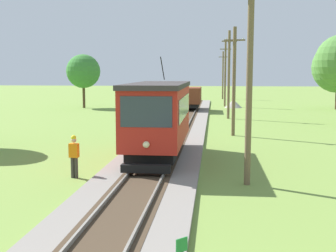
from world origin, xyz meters
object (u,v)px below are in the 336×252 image
freight_car (190,97)px  utility_pole_near_tram (249,77)px  gravel_pile (233,104)px  track_worker (74,154)px  tree_left_near (83,71)px  utility_pole_horizon (223,75)px  red_tram (159,116)px  utility_pole_far (229,74)px  utility_pole_mid (234,81)px  utility_pole_distant (225,73)px

freight_car → utility_pole_near_tram: bearing=-82.9°
utility_pole_near_tram → gravel_pile: size_ratio=3.78×
utility_pole_near_tram → track_worker: bearing=176.6°
tree_left_near → utility_pole_horizon: bearing=48.9°
red_tram → track_worker: (-3.01, -4.00, -1.21)m
utility_pole_far → utility_pole_horizon: utility_pole_far is taller
red_tram → gravel_pile: bearing=81.3°
tree_left_near → red_tram: bearing=-67.0°
gravel_pile → utility_pole_near_tram: bearing=-91.6°
utility_pole_near_tram → utility_pole_far: bearing=90.0°
utility_pole_near_tram → track_worker: 7.71m
gravel_pile → track_worker: size_ratio=1.20×
red_tram → utility_pole_far: 20.58m
red_tram → freight_car: bearing=90.0°
freight_car → gravel_pile: (5.03, 5.29, -1.07)m
utility_pole_mid → tree_left_near: (-17.01, 21.72, 0.64)m
red_tram → utility_pole_horizon: bearing=85.4°
freight_car → utility_pole_near_tram: size_ratio=0.64×
utility_pole_distant → track_worker: size_ratio=4.55×
red_tram → tree_left_near: bearing=113.0°
utility_pole_far → tree_left_near: bearing=148.3°
utility_pole_distant → tree_left_near: size_ratio=1.26×
tree_left_near → utility_pole_distant: bearing=12.8°
utility_pole_near_tram → utility_pole_far: utility_pole_far is taller
utility_pole_distant → utility_pole_far: bearing=-90.0°
freight_car → tree_left_near: size_ratio=0.81×
gravel_pile → tree_left_near: 18.59m
utility_pole_distant → utility_pole_horizon: utility_pole_distant is taller
utility_pole_horizon → freight_car: bearing=-100.1°
utility_pole_near_tram → utility_pole_horizon: utility_pole_near_tram is taller
red_tram → utility_pole_far: bearing=78.7°
red_tram → utility_pole_near_tram: bearing=-47.8°
utility_pole_far → gravel_pile: bearing=85.4°
utility_pole_mid → utility_pole_near_tram: bearing=-90.0°
utility_pole_far → utility_pole_distant: (0.00, 14.37, -0.00)m
utility_pole_mid → track_worker: size_ratio=4.11×
utility_pole_far → utility_pole_horizon: (0.00, 29.99, -0.26)m
utility_pole_near_tram → utility_pole_horizon: (0.00, 54.50, -0.26)m
tree_left_near → track_worker: bearing=-73.9°
utility_pole_horizon → track_worker: bearing=-97.4°
tree_left_near → freight_car: bearing=-13.1°
utility_pole_far → tree_left_near: 20.00m
freight_car → gravel_pile: size_ratio=2.42×
utility_pole_mid → gravel_pile: size_ratio=3.42×
freight_car → utility_pole_far: utility_pole_far is taller
gravel_pile → freight_car: bearing=-133.6°
utility_pole_near_tram → utility_pole_mid: 13.31m
freight_car → utility_pole_mid: utility_pole_mid is taller
utility_pole_horizon → gravel_pile: 17.59m
utility_pole_mid → utility_pole_far: bearing=90.0°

